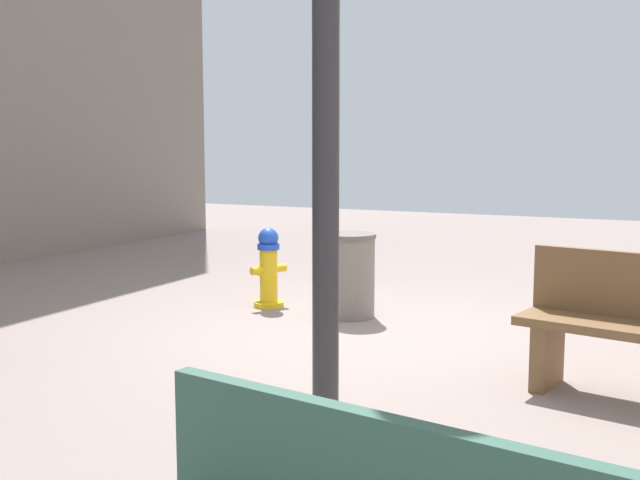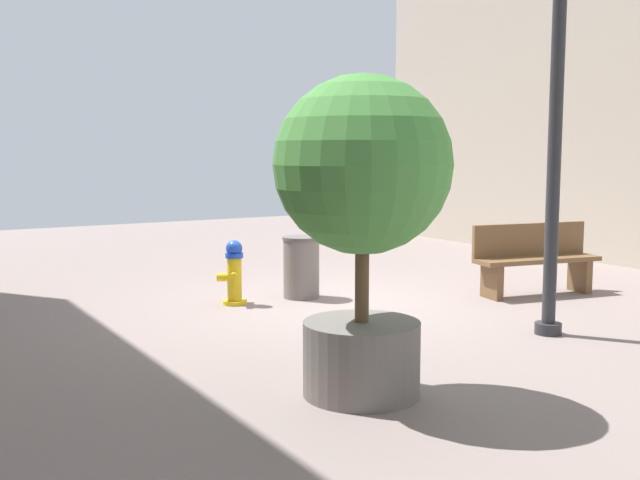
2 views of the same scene
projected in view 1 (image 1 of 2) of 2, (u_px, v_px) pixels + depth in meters
The scene contains 3 objects.
ground_plane at pixel (342, 331), 6.87m from camera, with size 23.40×23.40×0.00m, color gray.
fire_hydrant at pixel (268, 268), 7.83m from camera, with size 0.37×0.39×0.81m.
trash_bin at pixel (350, 275), 7.36m from camera, with size 0.50×0.50×0.81m.
Camera 1 is at (-2.75, 6.12, 1.66)m, focal length 43.24 mm.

